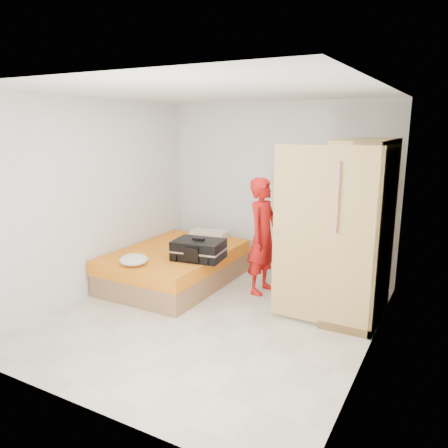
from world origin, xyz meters
The scene contains 7 objects.
room centered at (0.00, 0.00, 1.30)m, with size 4.00×4.02×2.60m.
bed centered at (-1.05, 0.74, 0.25)m, with size 1.42×2.02×0.50m.
wardrobe centered at (1.45, 0.86, 1.00)m, with size 1.17×1.20×2.10m.
person centered at (0.19, 1.03, 0.79)m, with size 0.58×0.38×1.58m, color red.
suitcase centered at (-0.52, 0.53, 0.63)m, with size 0.73×0.58×0.29m.
round_cushion centered at (-1.11, -0.08, 0.57)m, with size 0.36×0.36×0.14m, color white.
pillow centered at (-0.99, 1.59, 0.55)m, with size 0.58×0.29×0.10m, color white.
Camera 1 is at (2.46, -4.21, 2.27)m, focal length 35.00 mm.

